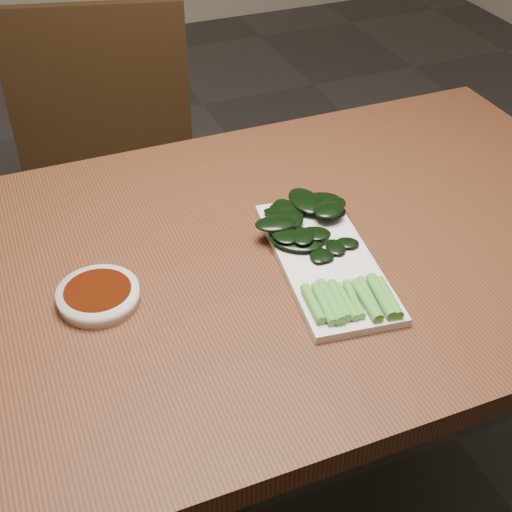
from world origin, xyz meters
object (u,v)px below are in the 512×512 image
Objects in this scene: sauce_bowl at (98,295)px; serving_plate at (326,261)px; table at (250,288)px; chair_far at (106,178)px; gai_lan at (315,240)px.

sauce_bowl is 0.35× the size of serving_plate.
table is 1.57× the size of chair_far.
sauce_bowl is at bearing -86.36° from chair_far.
sauce_bowl is 0.36m from serving_plate.
sauce_bowl reaches higher than serving_plate.
chair_far is 0.83m from sauce_bowl.
gai_lan is at bearing -1.74° from sauce_bowl.
chair_far is at bearing 104.38° from serving_plate.
sauce_bowl is (-0.25, -0.02, 0.08)m from table.
chair_far reaches higher than sauce_bowl.
chair_far reaches higher than gai_lan.
table is 0.14m from gai_lan.
sauce_bowl is 0.35m from gai_lan.
sauce_bowl is at bearing 172.70° from serving_plate.
serving_plate is at bearing -7.30° from sauce_bowl.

